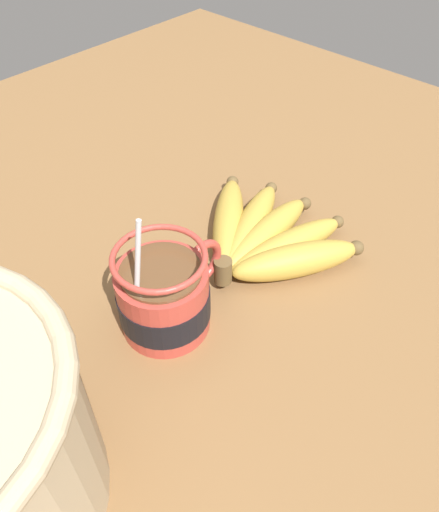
{
  "coord_description": "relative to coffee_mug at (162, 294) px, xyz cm",
  "views": [
    {
      "loc": [
        -26.27,
        -26.13,
        44.31
      ],
      "look_at": [
        1.61,
        -0.27,
        6.99
      ],
      "focal_mm": 35.0,
      "sensor_mm": 36.0,
      "label": 1
    }
  ],
  "objects": [
    {
      "name": "table",
      "position": [
        6.14,
        -0.42,
        -5.42
      ],
      "size": [
        128.63,
        128.63,
        2.64
      ],
      "color": "brown",
      "rests_on": "ground"
    },
    {
      "name": "coffee_mug",
      "position": [
        0.0,
        0.0,
        0.0
      ],
      "size": [
        12.9,
        9.31,
        15.16
      ],
      "color": "#B23D33",
      "rests_on": "table"
    },
    {
      "name": "banana_bunch",
      "position": [
        15.68,
        -0.85,
        -2.28
      ],
      "size": [
        18.38,
        22.28,
        4.2
      ],
      "color": "brown",
      "rests_on": "table"
    }
  ]
}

